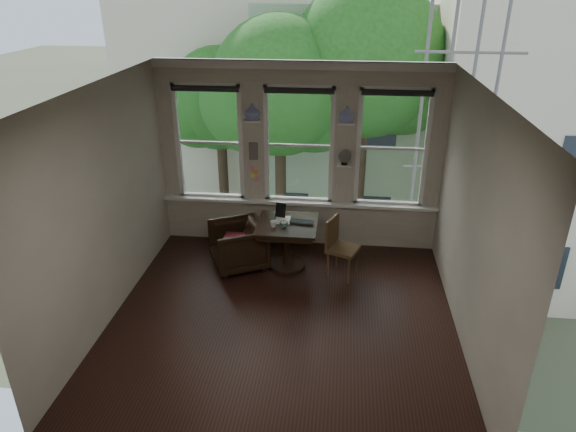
# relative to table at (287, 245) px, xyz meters

# --- Properties ---
(ground) EXTENTS (4.50, 4.50, 0.00)m
(ground) POSITION_rel_table_xyz_m (0.09, -1.35, -0.38)
(ground) COLOR black
(ground) RESTS_ON ground
(ceiling) EXTENTS (4.50, 4.50, 0.00)m
(ceiling) POSITION_rel_table_xyz_m (0.09, -1.35, 2.62)
(ceiling) COLOR silver
(ceiling) RESTS_ON ground
(wall_back) EXTENTS (4.50, 0.00, 4.50)m
(wall_back) POSITION_rel_table_xyz_m (0.09, 0.90, 1.12)
(wall_back) COLOR beige
(wall_back) RESTS_ON ground
(wall_front) EXTENTS (4.50, 0.00, 4.50)m
(wall_front) POSITION_rel_table_xyz_m (0.09, -3.60, 1.12)
(wall_front) COLOR beige
(wall_front) RESTS_ON ground
(wall_left) EXTENTS (0.00, 4.50, 4.50)m
(wall_left) POSITION_rel_table_xyz_m (-2.16, -1.35, 1.12)
(wall_left) COLOR beige
(wall_left) RESTS_ON ground
(wall_right) EXTENTS (0.00, 4.50, 4.50)m
(wall_right) POSITION_rel_table_xyz_m (2.34, -1.35, 1.12)
(wall_right) COLOR beige
(wall_right) RESTS_ON ground
(window_left) EXTENTS (1.10, 0.12, 1.90)m
(window_left) POSITION_rel_table_xyz_m (-1.36, 0.90, 1.32)
(window_left) COLOR white
(window_left) RESTS_ON ground
(window_center) EXTENTS (1.10, 0.12, 1.90)m
(window_center) POSITION_rel_table_xyz_m (0.09, 0.90, 1.32)
(window_center) COLOR white
(window_center) RESTS_ON ground
(window_right) EXTENTS (1.10, 0.12, 1.90)m
(window_right) POSITION_rel_table_xyz_m (1.54, 0.90, 1.32)
(window_right) COLOR white
(window_right) RESTS_ON ground
(shelf_left) EXTENTS (0.26, 0.16, 0.03)m
(shelf_left) POSITION_rel_table_xyz_m (-0.64, 0.80, 1.73)
(shelf_left) COLOR white
(shelf_left) RESTS_ON ground
(shelf_right) EXTENTS (0.26, 0.16, 0.03)m
(shelf_right) POSITION_rel_table_xyz_m (0.81, 0.80, 1.73)
(shelf_right) COLOR white
(shelf_right) RESTS_ON ground
(intercom) EXTENTS (0.14, 0.06, 0.28)m
(intercom) POSITION_rel_table_xyz_m (-0.64, 0.83, 1.23)
(intercom) COLOR #59544F
(intercom) RESTS_ON ground
(sticky_notes) EXTENTS (0.16, 0.01, 0.24)m
(sticky_notes) POSITION_rel_table_xyz_m (-0.64, 0.83, 0.88)
(sticky_notes) COLOR pink
(sticky_notes) RESTS_ON ground
(desk_fan) EXTENTS (0.20, 0.20, 0.24)m
(desk_fan) POSITION_rel_table_xyz_m (0.81, 0.78, 1.16)
(desk_fan) COLOR #59544F
(desk_fan) RESTS_ON ground
(vase_left) EXTENTS (0.24, 0.24, 0.25)m
(vase_left) POSITION_rel_table_xyz_m (-0.64, 0.80, 1.86)
(vase_left) COLOR white
(vase_left) RESTS_ON shelf_left
(vase_right) EXTENTS (0.24, 0.24, 0.25)m
(vase_right) POSITION_rel_table_xyz_m (0.81, 0.80, 1.86)
(vase_right) COLOR white
(vase_right) RESTS_ON shelf_right
(table) EXTENTS (0.90, 0.90, 0.75)m
(table) POSITION_rel_table_xyz_m (0.00, 0.00, 0.00)
(table) COLOR black
(table) RESTS_ON ground
(armchair_left) EXTENTS (1.06, 1.05, 0.73)m
(armchair_left) POSITION_rel_table_xyz_m (-0.76, -0.07, -0.01)
(armchair_left) COLOR black
(armchair_left) RESTS_ON ground
(cushion_red) EXTENTS (0.45, 0.45, 0.06)m
(cushion_red) POSITION_rel_table_xyz_m (-0.76, -0.07, 0.08)
(cushion_red) COLOR maroon
(cushion_red) RESTS_ON armchair_left
(side_chair_right) EXTENTS (0.55, 0.55, 0.92)m
(side_chair_right) POSITION_rel_table_xyz_m (0.85, -0.17, 0.09)
(side_chair_right) COLOR #442E18
(side_chair_right) RESTS_ON ground
(laptop) EXTENTS (0.39, 0.28, 0.03)m
(laptop) POSITION_rel_table_xyz_m (0.21, -0.02, 0.39)
(laptop) COLOR black
(laptop) RESTS_ON table
(mug) EXTENTS (0.10, 0.10, 0.09)m
(mug) POSITION_rel_table_xyz_m (-0.19, -0.14, 0.42)
(mug) COLOR white
(mug) RESTS_ON table
(drinking_glass) EXTENTS (0.16, 0.16, 0.10)m
(drinking_glass) POSITION_rel_table_xyz_m (-0.04, -0.17, 0.42)
(drinking_glass) COLOR white
(drinking_glass) RESTS_ON table
(tablet) EXTENTS (0.17, 0.11, 0.22)m
(tablet) POSITION_rel_table_xyz_m (-0.13, 0.23, 0.48)
(tablet) COLOR black
(tablet) RESTS_ON table
(papers) EXTENTS (0.23, 0.31, 0.00)m
(papers) POSITION_rel_table_xyz_m (-0.08, 0.11, 0.38)
(papers) COLOR silver
(papers) RESTS_ON table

